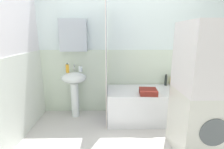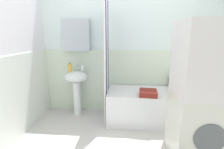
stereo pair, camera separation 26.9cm
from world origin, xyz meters
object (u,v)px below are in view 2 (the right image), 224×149
object	(u,v)px
conditioner_bottle	(176,83)
towel_folded	(148,93)
soap_dispenser	(70,68)
bathtub	(149,106)
lotion_bottle	(182,84)
shampoo_bottle	(170,82)
washer_dryer_stack	(201,94)
sink	(76,83)
toothbrush_cup	(83,68)

from	to	relation	value
conditioner_bottle	towel_folded	world-z (taller)	conditioner_bottle
conditioner_bottle	soap_dispenser	bearing A→B (deg)	-175.48
bathtub	conditioner_bottle	world-z (taller)	conditioner_bottle
lotion_bottle	shampoo_bottle	distance (m)	0.23
soap_dispenser	shampoo_bottle	world-z (taller)	soap_dispenser
bathtub	towel_folded	size ratio (longest dim) A/B	5.24
soap_dispenser	conditioner_bottle	bearing A→B (deg)	4.52
soap_dispenser	bathtub	xyz separation A→B (m)	(1.40, -0.13, -0.63)
washer_dryer_stack	lotion_bottle	bearing A→B (deg)	81.82
sink	conditioner_bottle	world-z (taller)	sink
sink	conditioner_bottle	distance (m)	1.81
lotion_bottle	shampoo_bottle	xyz separation A→B (m)	(-0.23, 0.01, 0.02)
lotion_bottle	towel_folded	xyz separation A→B (m)	(-0.66, -0.46, -0.03)
shampoo_bottle	washer_dryer_stack	world-z (taller)	washer_dryer_stack
bathtub	conditioner_bottle	xyz separation A→B (m)	(0.50, 0.28, 0.36)
soap_dispenser	lotion_bottle	world-z (taller)	soap_dispenser
sink	toothbrush_cup	distance (m)	0.30
toothbrush_cup	bathtub	size ratio (longest dim) A/B	0.07
sink	washer_dryer_stack	world-z (taller)	washer_dryer_stack
shampoo_bottle	toothbrush_cup	bearing A→B (deg)	-177.29
soap_dispenser	bathtub	bearing A→B (deg)	-5.13
conditioner_bottle	shampoo_bottle	xyz separation A→B (m)	(-0.12, -0.01, 0.02)
lotion_bottle	towel_folded	world-z (taller)	lotion_bottle
toothbrush_cup	washer_dryer_stack	distance (m)	1.93
sink	bathtub	size ratio (longest dim) A/B	0.59
bathtub	lotion_bottle	size ratio (longest dim) A/B	8.82
soap_dispenser	towel_folded	xyz separation A→B (m)	(1.34, -0.33, -0.32)
towel_folded	bathtub	bearing A→B (deg)	74.96
toothbrush_cup	conditioner_bottle	distance (m)	1.71
bathtub	shampoo_bottle	size ratio (longest dim) A/B	6.73
soap_dispenser	conditioner_bottle	world-z (taller)	soap_dispenser
lotion_bottle	towel_folded	distance (m)	0.81
sink	lotion_bottle	xyz separation A→B (m)	(1.91, 0.11, 0.01)
bathtub	towel_folded	bearing A→B (deg)	-105.04
soap_dispenser	bathtub	world-z (taller)	soap_dispenser
lotion_bottle	conditioner_bottle	bearing A→B (deg)	169.14
soap_dispenser	washer_dryer_stack	world-z (taller)	washer_dryer_stack
bathtub	lotion_bottle	world-z (taller)	lotion_bottle
towel_folded	washer_dryer_stack	size ratio (longest dim) A/B	0.17
sink	toothbrush_cup	xyz separation A→B (m)	(0.12, 0.05, 0.27)
sink	washer_dryer_stack	bearing A→B (deg)	-29.34
sink	lotion_bottle	world-z (taller)	sink
washer_dryer_stack	soap_dispenser	bearing A→B (deg)	152.48
bathtub	washer_dryer_stack	distance (m)	1.09
shampoo_bottle	lotion_bottle	bearing A→B (deg)	-2.87
toothbrush_cup	washer_dryer_stack	world-z (taller)	washer_dryer_stack
sink	bathtub	bearing A→B (deg)	-6.45
conditioner_bottle	towel_folded	size ratio (longest dim) A/B	0.66
sink	towel_folded	bearing A→B (deg)	-15.95
soap_dispenser	bathtub	size ratio (longest dim) A/B	0.12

